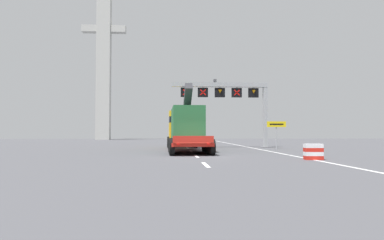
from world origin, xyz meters
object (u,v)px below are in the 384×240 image
(heavy_haul_truck_red, at_px, (185,127))
(bridge_pylon_distant, at_px, (104,49))
(crash_barrier_striped, at_px, (313,152))
(exit_sign_yellow, at_px, (276,128))
(overhead_lane_gantry, at_px, (232,95))

(heavy_haul_truck_red, xyz_separation_m, bridge_pylon_distant, (-15.12, 40.36, 16.98))
(bridge_pylon_distant, bearing_deg, crash_barrier_striped, -66.94)
(heavy_haul_truck_red, xyz_separation_m, exit_sign_yellow, (8.48, 0.49, -0.01))
(heavy_haul_truck_red, bearing_deg, crash_barrier_striped, -58.62)
(overhead_lane_gantry, relative_size, crash_barrier_striped, 9.55)
(overhead_lane_gantry, height_order, crash_barrier_striped, overhead_lane_gantry)
(crash_barrier_striped, bearing_deg, heavy_haul_truck_red, 121.38)
(crash_barrier_striped, distance_m, bridge_pylon_distant, 59.00)
(heavy_haul_truck_red, height_order, bridge_pylon_distant, bridge_pylon_distant)
(exit_sign_yellow, distance_m, bridge_pylon_distant, 49.35)
(overhead_lane_gantry, distance_m, crash_barrier_striped, 15.46)
(overhead_lane_gantry, height_order, heavy_haul_truck_red, overhead_lane_gantry)
(heavy_haul_truck_red, height_order, crash_barrier_striped, heavy_haul_truck_red)
(heavy_haul_truck_red, relative_size, exit_sign_yellow, 5.54)
(overhead_lane_gantry, bearing_deg, bridge_pylon_distant, 118.44)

